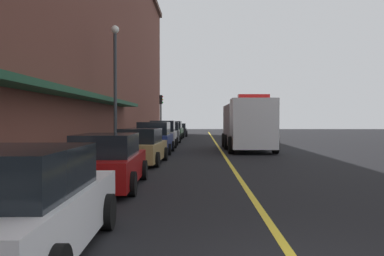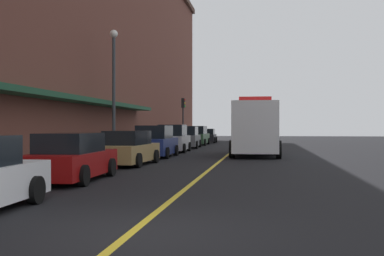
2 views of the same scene
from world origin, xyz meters
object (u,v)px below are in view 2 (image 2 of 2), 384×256
Objects in this scene: parked_car_2 at (129,149)px; parking_meter_0 at (138,138)px; parked_car_3 at (155,142)px; parked_car_5 at (187,138)px; parked_car_6 at (198,136)px; box_truck at (255,129)px; parked_car_1 at (72,158)px; parked_car_7 at (207,136)px; parking_meter_3 at (190,133)px; parking_meter_1 at (188,134)px; parked_car_4 at (173,139)px; street_lamp_left at (114,79)px; parking_meter_2 at (161,136)px; traffic_light_near at (183,112)px.

parking_meter_0 is at bearing 13.91° from parked_car_2.
parked_car_3 is 0.90× the size of parked_car_5.
box_truck is (5.75, -15.70, 0.78)m from parked_car_6.
parked_car_1 is at bearing -22.25° from box_truck.
parking_meter_3 is at bearing 146.37° from parked_car_7.
parked_car_5 reaches higher than parking_meter_1.
parked_car_3 is 11.81m from parked_car_5.
parking_meter_1 is at bearing 26.91° from parked_car_6.
parked_car_4 is at bearing 0.29° from parked_car_3.
parked_car_6 is (-0.05, 18.16, -0.00)m from parked_car_3.
parked_car_3 is 0.91× the size of parked_car_6.
parked_car_2 is at bearing -63.39° from street_lamp_left.
parked_car_3 is at bearing 178.99° from parked_car_4.
parked_car_2 is 1.06× the size of parked_car_4.
parking_meter_0 and parking_meter_2 have the same top height.
parked_car_7 is 3.13× the size of parking_meter_0.
parked_car_1 is 23.82m from parked_car_5.
parked_car_6 is at bearing -2.27° from parked_car_5.
parking_meter_1 is 0.31× the size of traffic_light_near.
parking_meter_3 is at bearing 90.00° from parking_meter_0.
box_truck is at bearing -150.70° from parked_car_5.
parked_car_3 reaches higher than parking_meter_1.
street_lamp_left is (-1.91, -19.80, 3.55)m from parked_car_6.
parking_meter_3 is at bearing 0.28° from parked_car_1.
parked_car_6 is at bearing 82.82° from parking_meter_2.
parking_meter_1 is 1.00× the size of parking_meter_3.
parked_car_2 is 6.94m from parking_meter_0.
parking_meter_0 is at bearing -90.00° from parking_meter_1.
street_lamp_left reaches higher than parked_car_2.
parked_car_1 is 19.86m from parking_meter_2.
box_truck is at bearing -23.50° from parked_car_1.
parked_car_5 is (-0.12, 17.49, 0.08)m from parked_car_2.
parked_car_6 reaches higher than parked_car_2.
parked_car_7 is at bearing 57.76° from parking_meter_3.
traffic_light_near reaches higher than parking_meter_3.
parked_car_7 is at bearing -1.20° from parked_car_6.
street_lamp_left is at bearing 8.73° from parked_car_1.
street_lamp_left is (-7.66, -4.10, 2.77)m from box_truck.
parked_car_5 reaches higher than parking_meter_0.
parked_car_5 is 3.67× the size of parking_meter_2.
traffic_light_near reaches higher than parked_car_6.
parked_car_7 is at bearing 85.37° from street_lamp_left.
parking_meter_2 is 0.31× the size of traffic_light_near.
parked_car_7 is 22.52m from box_truck.
parked_car_6 is at bearing 84.50° from street_lamp_left.
box_truck is at bearing -64.66° from traffic_light_near.
parking_meter_1 is 0.19× the size of street_lamp_left.
parking_meter_0 is 16.25m from traffic_light_near.
parked_car_4 reaches higher than parked_car_2.
parked_car_4 is (-0.01, 5.57, 0.03)m from parked_car_3.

